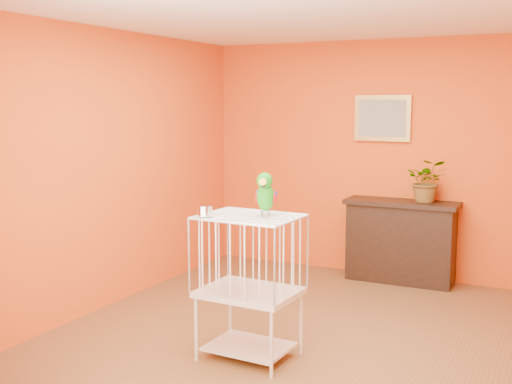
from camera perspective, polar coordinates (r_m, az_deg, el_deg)
The scene contains 8 objects.
ground at distance 5.40m, azimuth 4.26°, elevation -12.86°, with size 4.50×4.50×0.00m, color brown.
room_shell at distance 5.06m, azimuth 4.44°, elevation 4.14°, with size 4.50×4.50×4.50m.
console_cabinet at distance 7.07m, azimuth 12.71°, elevation -4.30°, with size 1.19×0.43×0.88m.
potted_plant at distance 6.86m, azimuth 14.87°, elevation 0.49°, with size 0.41×0.46×0.36m, color #26722D.
framed_picture at distance 7.16m, azimuth 11.17°, elevation 6.46°, with size 0.62×0.04×0.50m.
birdcage at distance 4.84m, azimuth -0.61°, elevation -8.27°, with size 0.73×0.57×1.09m.
feed_cup at distance 4.69m, azimuth -4.58°, elevation -1.68°, with size 0.11×0.11×0.08m, color silver.
parrot at distance 4.67m, azimuth 0.85°, elevation -0.18°, with size 0.17×0.30×0.33m.
Camera 1 is at (1.89, -4.68, 1.92)m, focal length 45.00 mm.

